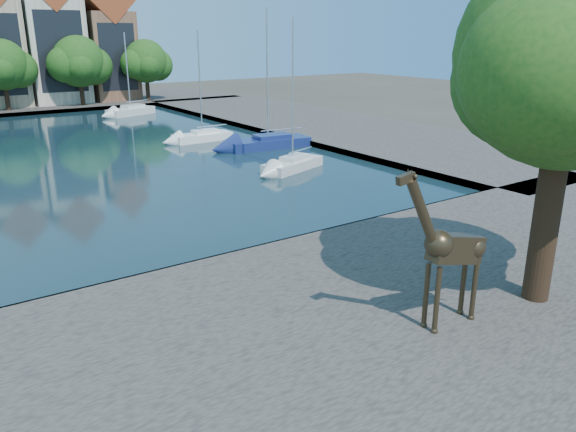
{
  "coord_description": "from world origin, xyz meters",
  "views": [
    {
      "loc": [
        -8.21,
        -17.82,
        8.52
      ],
      "look_at": [
        2.77,
        -2.0,
        2.23
      ],
      "focal_mm": 35.0,
      "sensor_mm": 36.0,
      "label": 1
    }
  ],
  "objects": [
    {
      "name": "far_tree_mid_east",
      "position": [
        2.1,
        50.49,
        5.13
      ],
      "size": [
        7.02,
        5.4,
        7.52
      ],
      "color": "#332114",
      "rests_on": "far_quay"
    },
    {
      "name": "ground",
      "position": [
        0.0,
        0.0,
        0.0
      ],
      "size": [
        160.0,
        160.0,
        0.0
      ],
      "primitive_type": "plane",
      "color": "#38332B",
      "rests_on": "ground"
    },
    {
      "name": "sailboat_right_a",
      "position": [
        12.31,
        11.2,
        0.58
      ],
      "size": [
        4.96,
        3.08,
        9.34
      ],
      "color": "silver",
      "rests_on": "water_basin"
    },
    {
      "name": "near_quay",
      "position": [
        0.0,
        -7.0,
        0.25
      ],
      "size": [
        50.0,
        14.0,
        0.5
      ],
      "primitive_type": "cube",
      "color": "#4E4944",
      "rests_on": "ground"
    },
    {
      "name": "townhouse_east_end",
      "position": [
        15.0,
        55.99,
        7.11
      ],
      "size": [
        5.44,
        9.18,
        14.43
      ],
      "color": "brown",
      "rests_on": "far_quay"
    },
    {
      "name": "sailboat_right_b",
      "position": [
        15.0,
        18.31,
        0.63
      ],
      "size": [
        6.68,
        2.91,
        10.22
      ],
      "color": "navy",
      "rests_on": "water_basin"
    },
    {
      "name": "water_basin",
      "position": [
        0.0,
        24.0,
        0.04
      ],
      "size": [
        38.0,
        50.0,
        0.08
      ],
      "primitive_type": "cube",
      "color": "black",
      "rests_on": "ground"
    },
    {
      "name": "giraffe_statue",
      "position": [
        3.71,
        -8.49,
        2.83
      ],
      "size": [
        3.32,
        0.65,
        4.74
      ],
      "color": "#352A1A",
      "rests_on": "near_quay"
    },
    {
      "name": "townhouse_east_mid",
      "position": [
        8.5,
        55.99,
        8.1
      ],
      "size": [
        6.43,
        9.18,
        16.65
      ],
      "color": "beige",
      "rests_on": "far_quay"
    },
    {
      "name": "far_tree_far_east",
      "position": [
        18.09,
        50.49,
        5.08
      ],
      "size": [
        6.76,
        5.2,
        7.36
      ],
      "color": "#332114",
      "rests_on": "far_quay"
    },
    {
      "name": "plane_tree",
      "position": [
        7.62,
        -9.01,
        7.67
      ],
      "size": [
        8.32,
        6.4,
        10.62
      ],
      "color": "#332114",
      "rests_on": "near_quay"
    },
    {
      "name": "right_quay",
      "position": [
        25.0,
        24.0,
        0.25
      ],
      "size": [
        14.0,
        52.0,
        0.5
      ],
      "primitive_type": "cube",
      "color": "#4E4944",
      "rests_on": "ground"
    },
    {
      "name": "sailboat_right_d",
      "position": [
        12.67,
        42.05,
        0.67
      ],
      "size": [
        5.61,
        3.53,
        8.53
      ],
      "color": "silver",
      "rests_on": "water_basin"
    },
    {
      "name": "sailboat_right_c",
      "position": [
        12.13,
        23.79,
        0.57
      ],
      "size": [
        4.87,
        1.76,
        8.67
      ],
      "color": "white",
      "rests_on": "water_basin"
    },
    {
      "name": "far_tree_east",
      "position": [
        10.11,
        50.49,
        5.24
      ],
      "size": [
        7.54,
        5.8,
        7.84
      ],
      "color": "#332114",
      "rests_on": "far_quay"
    }
  ]
}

